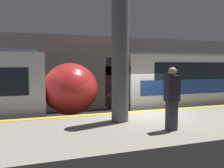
% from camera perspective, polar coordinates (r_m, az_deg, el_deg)
% --- Properties ---
extents(ground_plane, '(120.00, 120.00, 0.00)m').
position_cam_1_polar(ground_plane, '(9.18, 7.95, -13.28)').
color(ground_plane, black).
extents(platform, '(40.00, 3.77, 1.06)m').
position_cam_1_polar(platform, '(7.46, 14.49, -13.43)').
color(platform, gray).
rests_on(platform, ground).
extents(station_rear_barrier, '(50.00, 0.15, 4.77)m').
position_cam_1_polar(station_rear_barrier, '(14.36, -2.40, 2.89)').
color(station_rear_barrier, '#9E998E').
rests_on(station_rear_barrier, ground).
extents(support_pillar_near, '(0.55, 0.55, 3.80)m').
position_cam_1_polar(support_pillar_near, '(6.99, 2.13, 5.65)').
color(support_pillar_near, '#56565B').
rests_on(support_pillar_near, platform).
extents(person_waiting, '(0.38, 0.24, 1.75)m').
position_cam_1_polar(person_waiting, '(6.25, 15.38, -3.27)').
color(person_waiting, '#2D2D38').
rests_on(person_waiting, platform).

